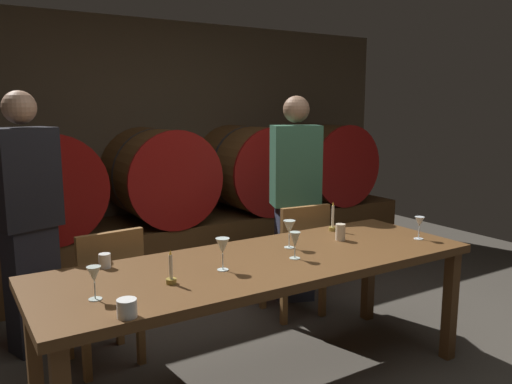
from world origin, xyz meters
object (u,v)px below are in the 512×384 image
wine_glass_center (295,241)px  cup_center (105,261)px  cup_right (340,232)px  wine_glass_far_right (419,223)px  candle_left (171,275)px  candle_right (333,223)px  wine_barrel_left (42,184)px  wine_barrel_far_right (322,163)px  cup_left (127,308)px  dining_table (264,271)px  wine_barrel_center (158,175)px  wine_glass_left (223,247)px  chair_left (106,291)px  guest_right (295,198)px  wine_barrel_right (250,168)px  wine_glass_far_left (94,276)px  wine_glass_right (289,228)px  chair_right (297,254)px  guest_left (28,221)px

wine_glass_center → cup_center: (-0.95, 0.40, -0.07)m
cup_right → wine_glass_far_right: bearing=-29.3°
candle_left → candle_right: bearing=16.4°
wine_barrel_left → wine_barrel_far_right: bearing=0.0°
wine_barrel_far_right → cup_left: size_ratio=11.28×
wine_barrel_far_right → dining_table: wine_barrel_far_right is taller
wine_barrel_center → wine_glass_left: wine_barrel_center is taller
candle_left → dining_table: bearing=9.1°
wine_barrel_left → wine_barrel_far_right: (3.00, 0.00, 0.00)m
chair_left → guest_right: size_ratio=0.52×
wine_barrel_right → chair_left: bearing=-141.8°
candle_left → wine_glass_center: (0.75, 0.01, 0.06)m
cup_center → wine_barrel_center: bearing=61.3°
cup_center → chair_left: bearing=75.5°
chair_left → candle_left: size_ratio=5.21×
wine_glass_far_left → cup_right: bearing=6.9°
chair_left → wine_barrel_center: bearing=-126.9°
chair_left → candle_right: (1.46, -0.38, 0.32)m
wine_barrel_center → guest_right: bearing=-60.4°
dining_table → cup_left: 0.98m
candle_right → wine_glass_right: bearing=-159.6°
cup_center → candle_right: bearing=-0.7°
cup_center → wine_barrel_left: bearing=89.7°
wine_barrel_far_right → cup_center: 3.56m
wine_barrel_center → chair_left: wine_barrel_center is taller
wine_glass_far_right → cup_center: wine_glass_far_right is taller
wine_glass_far_right → wine_glass_left: bearing=175.2°
guest_right → wine_glass_far_left: size_ratio=11.02×
wine_barrel_left → wine_glass_right: bearing=-63.5°
wine_barrel_left → candle_left: bearing=-85.2°
wine_glass_left → dining_table: bearing=9.2°
chair_right → dining_table: bearing=48.1°
cup_left → cup_center: bearing=81.5°
wine_barrel_center → wine_glass_far_right: size_ratio=6.31×
candle_left → wine_glass_left: size_ratio=0.98×
chair_left → wine_glass_center: size_ratio=5.73×
wine_glass_far_left → wine_glass_left: bearing=5.1°
wine_barrel_right → wine_glass_far_left: size_ratio=6.09×
wine_barrel_left → candle_right: 2.46m
wine_barrel_left → candle_left: size_ratio=5.50×
wine_glass_far_right → cup_center: bearing=165.6°
wine_glass_far_left → wine_barrel_center: bearing=62.7°
wine_glass_far_right → cup_right: 0.51m
wine_barrel_center → chair_left: bearing=-121.6°
wine_barrel_right → wine_glass_left: size_ratio=5.41×
wine_barrel_center → wine_glass_center: 2.30m
chair_left → wine_glass_far_right: bearing=149.5°
wine_glass_center → wine_glass_right: (0.10, 0.20, 0.02)m
wine_barrel_far_right → guest_left: guest_left is taller
guest_right → wine_glass_center: guest_right is taller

